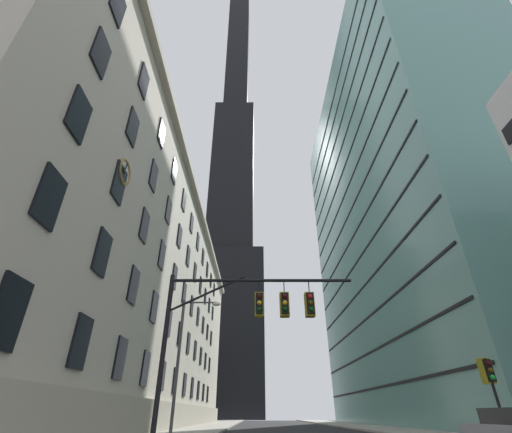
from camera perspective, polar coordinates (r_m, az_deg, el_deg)
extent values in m
cube|color=beige|center=(44.84, -20.15, -13.33)|extent=(15.11, 67.97, 25.42)
cube|color=#B2A893|center=(47.46, -8.76, 0.11)|extent=(0.70, 67.97, 0.60)
cube|color=#B2A893|center=(41.29, -11.77, -29.59)|extent=(0.50, 67.97, 2.20)
cube|color=black|center=(13.34, -35.49, -12.76)|extent=(0.14, 1.40, 2.20)
cube|color=black|center=(17.58, -26.77, -18.01)|extent=(0.14, 1.40, 2.20)
cube|color=black|center=(22.14, -21.30, -20.97)|extent=(0.14, 1.40, 2.20)
cube|color=black|center=(26.86, -17.61, -22.82)|extent=(0.14, 1.40, 2.20)
cube|color=black|center=(31.66, -14.97, -24.05)|extent=(0.14, 1.40, 2.20)
cube|color=black|center=(36.52, -13.00, -24.93)|extent=(0.14, 1.40, 2.20)
cube|color=black|center=(41.41, -11.47, -25.59)|extent=(0.14, 1.40, 2.20)
cube|color=black|center=(46.33, -10.25, -26.09)|extent=(0.14, 1.40, 2.20)
cube|color=black|center=(51.26, -9.26, -26.49)|extent=(0.14, 1.40, 2.20)
cube|color=black|center=(56.20, -8.44, -26.82)|extent=(0.14, 1.40, 2.20)
cube|color=black|center=(61.15, -7.75, -27.08)|extent=(0.14, 1.40, 2.20)
cube|color=black|center=(14.78, -30.77, 2.70)|extent=(0.14, 1.40, 2.20)
cube|color=black|center=(18.70, -23.87, -5.51)|extent=(0.14, 1.40, 2.20)
cube|color=black|center=(23.04, -19.38, -10.72)|extent=(0.14, 1.40, 2.20)
cube|color=black|center=(27.60, -16.25, -14.20)|extent=(0.14, 1.40, 2.20)
cube|color=black|center=(32.30, -13.97, -16.67)|extent=(0.14, 1.40, 2.20)
cube|color=black|center=(37.07, -12.23, -18.48)|extent=(0.14, 1.40, 2.20)
cube|color=black|center=(41.90, -10.86, -19.87)|extent=(0.14, 1.40, 2.20)
cube|color=black|center=(46.76, -9.76, -20.97)|extent=(0.14, 1.40, 2.20)
cube|color=black|center=(51.65, -8.86, -21.85)|extent=(0.14, 1.40, 2.20)
cube|color=black|center=(56.56, -8.11, -22.57)|extent=(0.14, 1.40, 2.20)
cube|color=black|center=(61.48, -7.47, -23.18)|extent=(0.14, 1.40, 2.20)
cube|color=black|center=(17.15, -27.07, 14.65)|extent=(0.14, 1.40, 2.20)
cube|color=black|center=(20.62, -21.51, 5.14)|extent=(0.14, 1.40, 2.20)
cube|color=black|center=(24.63, -17.76, -1.49)|extent=(0.14, 1.40, 2.20)
cube|color=black|center=(28.94, -15.09, -6.21)|extent=(0.14, 1.40, 2.20)
cube|color=black|center=(33.45, -13.09, -9.67)|extent=(0.14, 1.40, 2.20)
cube|color=black|center=(38.08, -11.55, -12.30)|extent=(0.14, 1.40, 2.20)
cube|color=black|center=(42.79, -10.32, -14.34)|extent=(0.14, 1.40, 2.20)
cube|color=black|center=(47.57, -9.32, -15.97)|extent=(0.14, 1.40, 2.20)
cube|color=black|center=(52.38, -8.49, -17.30)|extent=(0.14, 1.40, 2.20)
cube|color=black|center=(57.23, -7.79, -18.41)|extent=(0.14, 1.40, 2.20)
cube|color=black|center=(62.10, -7.20, -19.33)|extent=(0.14, 1.40, 2.20)
cube|color=black|center=(20.13, -24.12, 23.36)|extent=(0.14, 1.40, 2.20)
cube|color=black|center=(23.16, -19.56, 13.72)|extent=(0.14, 1.40, 2.20)
cube|color=black|center=(26.79, -16.39, 6.43)|extent=(0.14, 1.40, 2.20)
cube|color=black|center=(30.80, -14.07, 0.95)|extent=(0.14, 1.40, 2.20)
cube|color=black|center=(35.07, -12.32, -3.23)|extent=(0.14, 1.40, 2.20)
cube|color=black|center=(39.51, -10.94, -6.49)|extent=(0.14, 1.40, 2.20)
cube|color=black|center=(44.07, -9.83, -9.08)|extent=(0.14, 1.40, 2.20)
cube|color=black|center=(48.72, -8.91, -11.18)|extent=(0.14, 1.40, 2.20)
cube|color=black|center=(53.43, -8.15, -12.91)|extent=(0.14, 1.40, 2.20)
cube|color=black|center=(58.19, -7.51, -14.36)|extent=(0.14, 1.40, 2.20)
cube|color=black|center=(62.99, -6.95, -15.58)|extent=(0.14, 1.40, 2.20)
cube|color=black|center=(23.48, -21.72, 29.67)|extent=(0.14, 1.40, 2.20)
cube|color=black|center=(26.13, -17.92, 20.46)|extent=(0.14, 1.40, 2.20)
cube|color=black|center=(29.39, -15.21, 13.06)|extent=(0.14, 1.40, 2.20)
cube|color=black|center=(33.09, -13.19, 7.21)|extent=(0.14, 1.40, 2.20)
cube|color=black|center=(37.10, -11.63, 2.57)|extent=(0.14, 1.40, 2.20)
cube|color=black|center=(41.32, -10.39, -1.15)|extent=(0.14, 1.40, 2.20)
cube|color=black|center=(45.70, -9.38, -4.16)|extent=(0.14, 1.40, 2.20)
cube|color=black|center=(50.20, -8.54, -6.64)|extent=(0.14, 1.40, 2.20)
cube|color=black|center=(54.78, -7.84, -8.71)|extent=(0.14, 1.40, 2.20)
cube|color=black|center=(59.43, -7.24, -10.45)|extent=(0.14, 1.40, 2.20)
cube|color=black|center=(64.14, -6.72, -11.94)|extent=(0.14, 1.40, 2.20)
torus|color=olive|center=(21.28, -20.67, 6.82)|extent=(0.14, 1.58, 1.58)
cylinder|color=silver|center=(21.30, -20.77, 6.82)|extent=(0.05, 1.36, 1.36)
cube|color=black|center=(21.11, -20.77, 6.98)|extent=(0.03, 0.41, 0.20)
cube|color=black|center=(21.38, -20.52, 7.53)|extent=(0.03, 0.19, 0.60)
cube|color=black|center=(113.10, -4.63, -18.38)|extent=(23.01, 23.01, 47.25)
cube|color=black|center=(136.91, -3.65, 6.13)|extent=(16.11, 16.11, 68.72)
cube|color=black|center=(192.72, -2.85, 25.07)|extent=(10.35, 10.35, 85.90)
cube|color=slate|center=(58.84, 21.81, 1.05)|extent=(14.62, 50.16, 58.82)
cube|color=black|center=(49.13, 19.06, -25.27)|extent=(0.12, 49.16, 0.24)
cube|color=black|center=(49.52, 18.26, -20.71)|extent=(0.12, 49.16, 0.24)
cube|color=black|center=(50.22, 17.51, -16.24)|extent=(0.12, 49.16, 0.24)
cube|color=black|center=(51.22, 16.83, -11.91)|extent=(0.12, 49.16, 0.24)
cube|color=black|center=(52.51, 16.19, -7.77)|extent=(0.12, 49.16, 0.24)
cube|color=black|center=(54.06, 15.60, -3.85)|extent=(0.12, 49.16, 0.24)
cube|color=black|center=(55.86, 15.05, -0.17)|extent=(0.12, 49.16, 0.24)
cube|color=black|center=(57.88, 14.54, 3.27)|extent=(0.12, 49.16, 0.24)
cube|color=black|center=(60.10, 14.06, 6.47)|extent=(0.12, 49.16, 0.24)
cube|color=black|center=(62.50, 13.61, 9.43)|extent=(0.12, 49.16, 0.24)
cube|color=black|center=(65.05, 13.19, 12.17)|extent=(0.12, 49.16, 0.24)
cube|color=black|center=(67.74, 12.79, 14.69)|extent=(0.12, 49.16, 0.24)
cube|color=black|center=(70.56, 12.42, 17.01)|extent=(0.12, 49.16, 0.24)
cylinder|color=black|center=(15.48, -14.86, -20.93)|extent=(0.20, 0.20, 6.59)
cylinder|color=black|center=(15.74, 1.13, -10.53)|extent=(8.03, 0.14, 0.14)
cylinder|color=black|center=(15.70, -7.88, -12.52)|extent=(3.30, 0.10, 1.66)
cylinder|color=black|center=(15.65, 0.77, -11.57)|extent=(0.04, 0.04, 0.60)
cube|color=black|center=(15.43, 0.79, -14.22)|extent=(0.30, 0.30, 0.90)
cube|color=olive|center=(15.59, 0.78, -14.39)|extent=(0.40, 0.40, 1.04)
sphere|color=#450808|center=(15.35, 0.79, -13.05)|extent=(0.20, 0.20, 0.20)
sphere|color=yellow|center=(15.27, 0.79, -14.06)|extent=(0.20, 0.20, 0.20)
sphere|color=#083D10|center=(15.20, 0.80, -15.07)|extent=(0.20, 0.20, 0.20)
cylinder|color=black|center=(15.70, 4.89, -11.53)|extent=(0.04, 0.04, 0.60)
cube|color=black|center=(15.48, 5.01, -14.16)|extent=(0.30, 0.30, 0.90)
cube|color=olive|center=(15.64, 4.96, -14.33)|extent=(0.40, 0.40, 1.04)
sphere|color=#450808|center=(15.40, 5.00, -13.00)|extent=(0.20, 0.20, 0.20)
sphere|color=yellow|center=(15.32, 5.05, -14.00)|extent=(0.20, 0.20, 0.20)
sphere|color=#083D10|center=(15.25, 5.10, -15.01)|extent=(0.20, 0.20, 0.20)
cylinder|color=black|center=(15.82, 8.95, -11.43)|extent=(0.04, 0.04, 0.60)
cube|color=black|center=(15.61, 9.17, -14.04)|extent=(0.30, 0.30, 0.90)
cube|color=olive|center=(15.77, 9.09, -14.21)|extent=(0.40, 0.40, 1.04)
sphere|color=red|center=(15.53, 9.17, -12.88)|extent=(0.20, 0.20, 0.20)
sphere|color=#4B3A08|center=(15.45, 9.26, -13.87)|extent=(0.20, 0.20, 0.20)
sphere|color=#083D10|center=(15.38, 9.34, -14.87)|extent=(0.20, 0.20, 0.20)
cylinder|color=black|center=(19.26, 35.30, -23.53)|extent=(0.12, 0.12, 3.28)
cube|color=black|center=(19.32, 34.26, -20.29)|extent=(0.30, 0.30, 0.90)
cube|color=olive|center=(19.47, 34.00, -20.39)|extent=(0.40, 0.40, 1.04)
sphere|color=#450808|center=(19.21, 34.26, -19.38)|extent=(0.20, 0.20, 0.20)
sphere|color=#4B3A08|center=(19.19, 34.51, -20.18)|extent=(0.20, 0.20, 0.20)
sphere|color=green|center=(19.16, 34.76, -20.98)|extent=(0.20, 0.20, 0.20)
cylinder|color=#47474C|center=(22.41, -12.56, -22.57)|extent=(0.18, 0.18, 7.46)
cylinder|color=#47474C|center=(22.91, -8.97, -13.87)|extent=(2.06, 0.10, 0.10)
ellipsoid|color=#EFE5C6|center=(22.75, -6.34, -14.19)|extent=(0.56, 0.32, 0.24)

